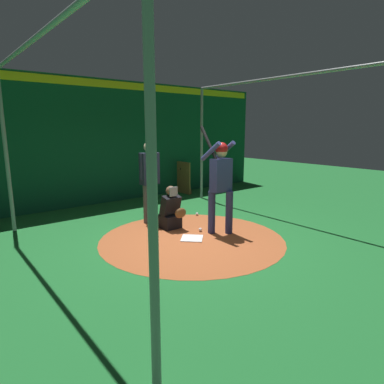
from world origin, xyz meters
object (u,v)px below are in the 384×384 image
at_px(baseball_1, 197,214).
at_px(baseball_2, 231,227).
at_px(catcher, 171,212).
at_px(umpire, 150,177).
at_px(baseball_0, 200,230).
at_px(batter, 220,178).
at_px(home_plate, 192,238).
at_px(bat_rack, 181,178).

xyz_separation_m(baseball_1, baseball_2, (1.31, -0.14, 0.00)).
bearing_deg(catcher, umpire, -171.83).
bearing_deg(baseball_0, baseball_2, 64.72).
bearing_deg(baseball_2, catcher, -132.15).
bearing_deg(baseball_2, batter, -84.65).
bearing_deg(baseball_0, baseball_1, 143.26).
height_order(home_plate, baseball_2, baseball_2).
height_order(catcher, baseball_0, catcher).
height_order(umpire, baseball_2, umpire).
distance_m(baseball_0, baseball_2, 0.69).
distance_m(home_plate, umpire, 1.84).
bearing_deg(catcher, baseball_0, 30.78).
bearing_deg(baseball_2, home_plate, -92.57).
relative_size(catcher, baseball_2, 12.80).
distance_m(home_plate, baseball_1, 1.73).
distance_m(home_plate, bat_rack, 4.76).
bearing_deg(baseball_0, batter, 37.51).
bearing_deg(bat_rack, baseball_0, -31.47).
bearing_deg(baseball_1, home_plate, -43.19).
bearing_deg(umpire, baseball_1, 78.20).
distance_m(umpire, baseball_1, 1.59).
distance_m(batter, baseball_2, 1.18).
distance_m(umpire, baseball_2, 2.15).
bearing_deg(bat_rack, baseball_2, -22.29).
bearing_deg(baseball_0, catcher, -149.22).
bearing_deg(bat_rack, batter, -26.51).
bearing_deg(umpire, baseball_2, 34.38).
relative_size(home_plate, batter, 0.19).
height_order(batter, baseball_0, batter).
distance_m(batter, bat_rack, 4.52).
xyz_separation_m(umpire, baseball_0, (1.27, 0.45, -1.01)).
xyz_separation_m(baseball_0, baseball_2, (0.29, 0.62, 0.00)).
xyz_separation_m(home_plate, bat_rack, (-3.91, 2.67, 0.48)).
xyz_separation_m(batter, catcher, (-0.91, -0.60, -0.79)).
height_order(umpire, baseball_1, umpire).
height_order(catcher, baseball_1, catcher).
bearing_deg(umpire, batter, 23.63).
relative_size(batter, umpire, 1.19).
bearing_deg(catcher, baseball_2, 47.85).
relative_size(catcher, bat_rack, 0.89).
distance_m(baseball_0, baseball_1, 1.27).
relative_size(catcher, umpire, 0.51).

